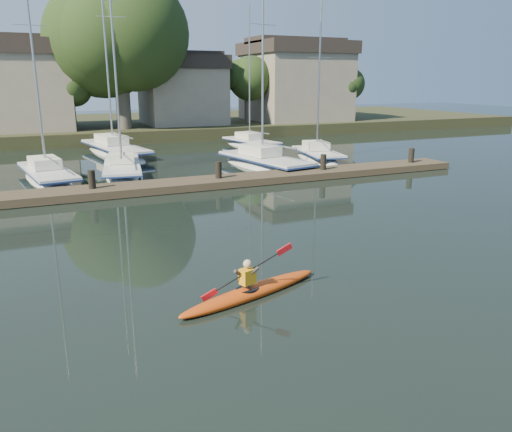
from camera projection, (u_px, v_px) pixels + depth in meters
name	position (u px, v px, depth m)	size (l,w,h in m)	color
ground	(302.00, 313.00, 11.28)	(160.00, 160.00, 0.00)	black
kayak	(251.00, 290.00, 12.13)	(4.21, 1.78, 1.35)	#B63D0E
dock	(159.00, 186.00, 23.58)	(34.00, 2.00, 1.80)	#4E402C
sailboat_1	(48.00, 184.00, 26.14)	(3.27, 8.30, 13.23)	silver
sailboat_2	(123.00, 176.00, 28.02)	(3.32, 8.79, 14.21)	silver
sailboat_3	(265.00, 171.00, 29.80)	(3.82, 8.95, 14.01)	silver
sailboat_4	(317.00, 162.00, 32.95)	(3.18, 6.86, 11.24)	silver
sailboat_6	(115.00, 157.00, 35.13)	(4.17, 11.10, 17.28)	silver
sailboat_7	(251.00, 149.00, 39.10)	(3.12, 7.37, 11.53)	silver
shore	(109.00, 100.00, 46.60)	(90.00, 25.25, 12.75)	#29341A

